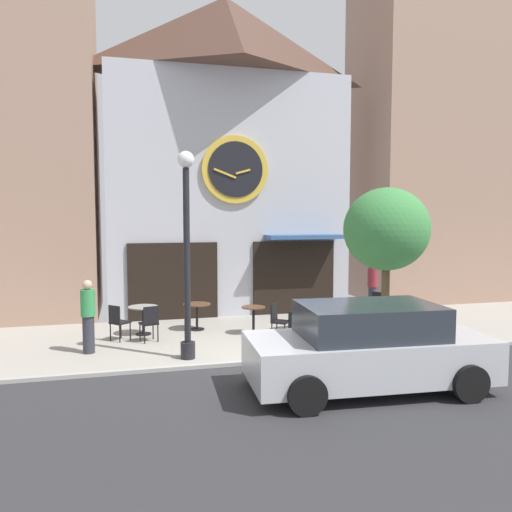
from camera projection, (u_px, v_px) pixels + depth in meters
name	position (u px, v px, depth m)	size (l,w,h in m)	color
ground_plane	(294.00, 375.00, 9.99)	(24.93, 11.81, 0.13)	#9E998E
clock_building	(226.00, 150.00, 16.56)	(7.60, 4.03, 10.10)	#B2B2BC
neighbor_building_right	(436.00, 119.00, 18.97)	(5.80, 3.68, 13.42)	#9E7A66
street_lamp	(187.00, 255.00, 10.86)	(0.36, 0.36, 4.48)	black
street_tree	(387.00, 230.00, 12.30)	(2.13, 1.92, 3.79)	brown
cafe_table_center_right	(143.00, 314.00, 13.18)	(0.77, 0.77, 0.75)	black
cafe_table_rightmost	(197.00, 311.00, 13.74)	(0.75, 0.75, 0.72)	black
cafe_table_leftmost	(253.00, 316.00, 13.25)	(0.62, 0.62, 0.73)	black
cafe_table_center	(310.00, 321.00, 12.40)	(0.69, 0.69, 0.77)	black
cafe_table_near_curb	(367.00, 309.00, 13.90)	(0.78, 0.78, 0.74)	black
cafe_chair_under_awning	(117.00, 320.00, 12.53)	(0.56, 0.56, 0.90)	black
cafe_chair_facing_wall	(376.00, 305.00, 14.58)	(0.55, 0.55, 0.90)	black
cafe_chair_corner	(278.00, 318.00, 12.71)	(0.56, 0.56, 0.90)	black
cafe_chair_outer	(317.00, 315.00, 13.16)	(0.54, 0.54, 0.90)	black
cafe_chair_by_entrance	(150.00, 321.00, 12.41)	(0.50, 0.50, 0.90)	black
cafe_chair_mid_row	(298.00, 328.00, 11.66)	(0.56, 0.56, 0.90)	black
pedestrian_maroon	(373.00, 286.00, 16.03)	(0.40, 0.40, 1.67)	#2D2D38
pedestrian_green	(88.00, 315.00, 11.40)	(0.45, 0.45, 1.67)	#2D2D38
parked_car_silver	(368.00, 348.00, 9.02)	(4.40, 2.22, 1.55)	#B7BABF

